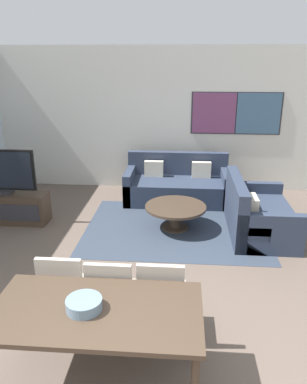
{
  "coord_description": "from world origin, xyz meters",
  "views": [
    {
      "loc": [
        0.45,
        -1.75,
        2.58
      ],
      "look_at": [
        0.1,
        2.75,
        0.95
      ],
      "focal_mm": 35.0,
      "sensor_mm": 36.0,
      "label": 1
    }
  ],
  "objects_px": {
    "dining_table": "(96,318)",
    "tv_console": "(3,207)",
    "sofa_side": "(255,216)",
    "dining_chair_centre": "(112,292)",
    "sofa_main": "(177,186)",
    "dining_chair_left": "(65,287)",
    "dining_chair_right": "(161,293)",
    "fruit_bowl": "(84,304)",
    "coffee_table": "(176,211)"
  },
  "relations": [
    {
      "from": "dining_table",
      "to": "tv_console",
      "type": "bearing_deg",
      "value": 125.96
    },
    {
      "from": "sofa_side",
      "to": "dining_chair_centre",
      "type": "bearing_deg",
      "value": 144.08
    },
    {
      "from": "sofa_main",
      "to": "dining_chair_left",
      "type": "xyz_separation_m",
      "value": [
        -1.01,
        -3.73,
        0.22
      ]
    },
    {
      "from": "dining_chair_right",
      "to": "fruit_bowl",
      "type": "height_order",
      "value": "dining_chair_right"
    },
    {
      "from": "dining_chair_right",
      "to": "coffee_table",
      "type": "bearing_deg",
      "value": 88.1
    },
    {
      "from": "dining_chair_centre",
      "to": "sofa_side",
      "type": "bearing_deg",
      "value": 54.08
    },
    {
      "from": "sofa_side",
      "to": "dining_chair_left",
      "type": "bearing_deg",
      "value": 136.85
    },
    {
      "from": "fruit_bowl",
      "to": "coffee_table",
      "type": "bearing_deg",
      "value": 78.5
    },
    {
      "from": "dining_chair_left",
      "to": "dining_chair_right",
      "type": "relative_size",
      "value": 1.0
    },
    {
      "from": "tv_console",
      "to": "fruit_bowl",
      "type": "height_order",
      "value": "fruit_bowl"
    },
    {
      "from": "dining_chair_left",
      "to": "tv_console",
      "type": "bearing_deg",
      "value": 126.17
    },
    {
      "from": "coffee_table",
      "to": "dining_table",
      "type": "height_order",
      "value": "dining_table"
    },
    {
      "from": "tv_console",
      "to": "sofa_main",
      "type": "bearing_deg",
      "value": 23.68
    },
    {
      "from": "dining_chair_left",
      "to": "dining_chair_right",
      "type": "xyz_separation_m",
      "value": [
        0.93,
        -0.04,
        0.0
      ]
    },
    {
      "from": "tv_console",
      "to": "dining_chair_left",
      "type": "height_order",
      "value": "dining_chair_left"
    },
    {
      "from": "coffee_table",
      "to": "dining_chair_right",
      "type": "height_order",
      "value": "dining_chair_right"
    },
    {
      "from": "dining_table",
      "to": "dining_chair_centre",
      "type": "height_order",
      "value": "dining_chair_centre"
    },
    {
      "from": "dining_chair_right",
      "to": "sofa_main",
      "type": "bearing_deg",
      "value": 88.75
    },
    {
      "from": "tv_console",
      "to": "dining_table",
      "type": "relative_size",
      "value": 0.9
    },
    {
      "from": "tv_console",
      "to": "sofa_side",
      "type": "xyz_separation_m",
      "value": [
        4.05,
        -0.11,
        0.03
      ]
    },
    {
      "from": "sofa_side",
      "to": "fruit_bowl",
      "type": "xyz_separation_m",
      "value": [
        -1.85,
        -3.05,
        0.54
      ]
    },
    {
      "from": "tv_console",
      "to": "dining_chair_right",
      "type": "distance_m",
      "value": 3.74
    },
    {
      "from": "dining_chair_centre",
      "to": "dining_chair_right",
      "type": "distance_m",
      "value": 0.47
    },
    {
      "from": "sofa_side",
      "to": "fruit_bowl",
      "type": "bearing_deg",
      "value": 148.75
    },
    {
      "from": "sofa_main",
      "to": "dining_chair_centre",
      "type": "relative_size",
      "value": 2.2
    },
    {
      "from": "dining_chair_centre",
      "to": "sofa_main",
      "type": "bearing_deg",
      "value": 81.78
    },
    {
      "from": "tv_console",
      "to": "dining_chair_centre",
      "type": "distance_m",
      "value": 3.43
    },
    {
      "from": "dining_table",
      "to": "dining_chair_left",
      "type": "relative_size",
      "value": 1.87
    },
    {
      "from": "tv_console",
      "to": "dining_chair_centre",
      "type": "bearing_deg",
      "value": -48.1
    },
    {
      "from": "dining_chair_centre",
      "to": "dining_chair_right",
      "type": "xyz_separation_m",
      "value": [
        0.47,
        0.02,
        0.0
      ]
    },
    {
      "from": "tv_console",
      "to": "sofa_main",
      "type": "height_order",
      "value": "sofa_main"
    },
    {
      "from": "sofa_side",
      "to": "dining_chair_right",
      "type": "xyz_separation_m",
      "value": [
        -1.3,
        -2.42,
        0.22
      ]
    },
    {
      "from": "coffee_table",
      "to": "fruit_bowl",
      "type": "height_order",
      "value": "fruit_bowl"
    },
    {
      "from": "fruit_bowl",
      "to": "sofa_main",
      "type": "bearing_deg",
      "value": 81.82
    },
    {
      "from": "sofa_main",
      "to": "dining_chair_left",
      "type": "height_order",
      "value": "dining_chair_left"
    },
    {
      "from": "dining_chair_left",
      "to": "fruit_bowl",
      "type": "relative_size",
      "value": 3.13
    },
    {
      "from": "tv_console",
      "to": "dining_chair_right",
      "type": "bearing_deg",
      "value": -42.57
    },
    {
      "from": "dining_chair_centre",
      "to": "fruit_bowl",
      "type": "distance_m",
      "value": 0.7
    },
    {
      "from": "sofa_side",
      "to": "dining_chair_centre",
      "type": "xyz_separation_m",
      "value": [
        -1.77,
        -2.44,
        0.22
      ]
    },
    {
      "from": "dining_table",
      "to": "dining_chair_right",
      "type": "relative_size",
      "value": 1.87
    },
    {
      "from": "coffee_table",
      "to": "dining_chair_centre",
      "type": "xyz_separation_m",
      "value": [
        -0.55,
        -2.5,
        0.21
      ]
    },
    {
      "from": "dining_chair_left",
      "to": "dining_chair_centre",
      "type": "relative_size",
      "value": 1.0
    },
    {
      "from": "dining_table",
      "to": "dining_chair_left",
      "type": "height_order",
      "value": "dining_chair_left"
    },
    {
      "from": "coffee_table",
      "to": "sofa_main",
      "type": "bearing_deg",
      "value": 90.0
    },
    {
      "from": "coffee_table",
      "to": "dining_table",
      "type": "relative_size",
      "value": 0.59
    },
    {
      "from": "sofa_main",
      "to": "sofa_side",
      "type": "height_order",
      "value": "same"
    },
    {
      "from": "dining_table",
      "to": "sofa_side",
      "type": "bearing_deg",
      "value": 59.85
    },
    {
      "from": "dining_chair_centre",
      "to": "tv_console",
      "type": "bearing_deg",
      "value": 131.9
    },
    {
      "from": "tv_console",
      "to": "sofa_main",
      "type": "relative_size",
      "value": 0.77
    },
    {
      "from": "tv_console",
      "to": "dining_chair_left",
      "type": "bearing_deg",
      "value": -53.83
    }
  ]
}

